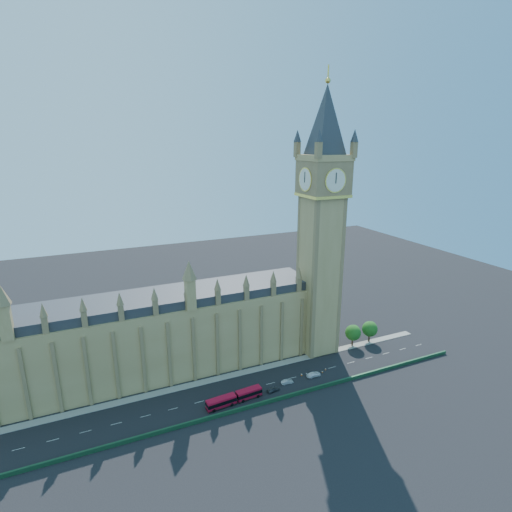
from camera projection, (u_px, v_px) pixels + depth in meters
name	position (u px, v px, depth m)	size (l,w,h in m)	color
ground	(236.00, 392.00, 125.67)	(400.00, 400.00, 0.00)	black
palace_westminster	(141.00, 338.00, 131.53)	(120.00, 20.00, 28.00)	#A3874F
elizabeth_tower	(322.00, 206.00, 137.78)	(20.59, 20.59, 105.00)	#A3874F
bridge_parapet	(247.00, 407.00, 117.58)	(160.00, 0.60, 1.20)	#1E4C2D
kerb_north	(226.00, 377.00, 134.00)	(160.00, 3.00, 0.16)	gray
tree_east_near	(353.00, 332.00, 153.25)	(6.00, 6.00, 8.50)	#382619
tree_east_far	(370.00, 328.00, 156.36)	(6.00, 6.00, 8.50)	#382619
red_bus	(234.00, 398.00, 120.33)	(17.94, 4.03, 3.02)	#AE0B27
car_grey	(273.00, 389.00, 126.00)	(1.66, 4.12, 1.40)	#383B3F
car_silver	(287.00, 382.00, 130.07)	(1.40, 4.01, 1.32)	#A7ABAF
car_white	(314.00, 374.00, 134.07)	(2.09, 5.15, 1.50)	white
cone_a	(322.00, 372.00, 136.43)	(0.52, 0.52, 0.64)	black
cone_b	(326.00, 369.00, 137.99)	(0.47, 0.47, 0.70)	black
cone_c	(302.00, 374.00, 134.65)	(0.66, 0.66, 0.80)	black
cone_d	(285.00, 384.00, 129.63)	(0.51, 0.51, 0.68)	black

